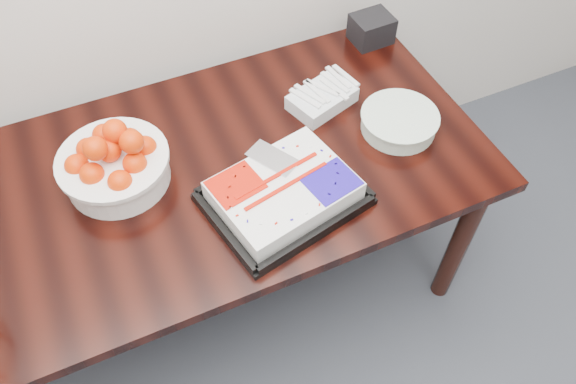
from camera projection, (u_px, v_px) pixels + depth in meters
name	position (u px, v px, depth m)	size (l,w,h in m)	color
table	(201.00, 190.00, 1.79)	(1.80, 0.90, 0.75)	black
cake_tray	(284.00, 193.00, 1.62)	(0.49, 0.42, 0.09)	black
tangerine_bowl	(113.00, 160.00, 1.63)	(0.33, 0.33, 0.21)	white
plate_stack	(399.00, 122.00, 1.81)	(0.25, 0.25, 0.06)	white
fork_bag	(322.00, 98.00, 1.88)	(0.25, 0.20, 0.06)	silver
napkin_box	(371.00, 29.00, 2.07)	(0.14, 0.12, 0.10)	black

